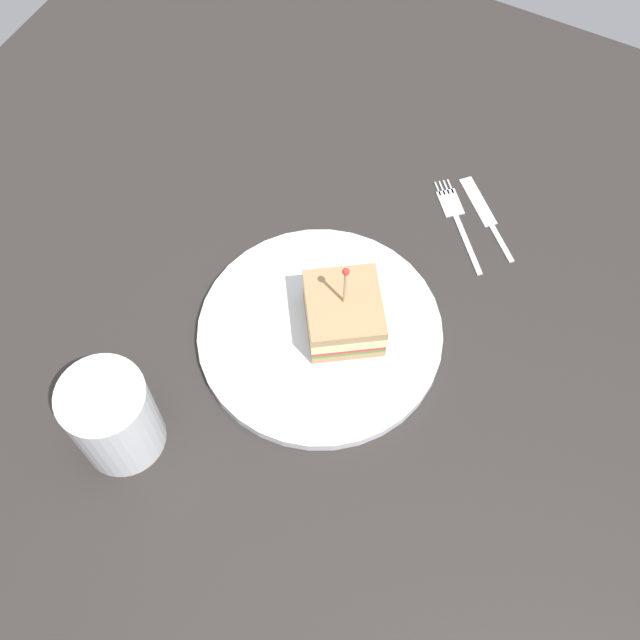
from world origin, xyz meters
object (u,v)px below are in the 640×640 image
drink_glass (115,420)px  fork (455,215)px  sandwich_half_center (344,313)px  knife (485,213)px  plate (320,332)px

drink_glass → fork: (17.61, 38.52, -4.18)cm
sandwich_half_center → knife: size_ratio=1.12×
sandwich_half_center → knife: sandwich_half_center is taller
plate → fork: size_ratio=2.36×
knife → fork: bearing=-149.6°
sandwich_half_center → fork: bearing=76.4°
drink_glass → knife: 45.30cm
plate → drink_glass: 21.80cm
fork → knife: bearing=30.4°
drink_glass → knife: (20.47, 40.20, -4.18)cm
sandwich_half_center → knife: 21.90cm
plate → sandwich_half_center: bearing=41.8°
plate → knife: plate is taller
sandwich_half_center → plate: bearing=-138.2°
plate → drink_glass: (-11.29, -18.26, 3.76)cm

